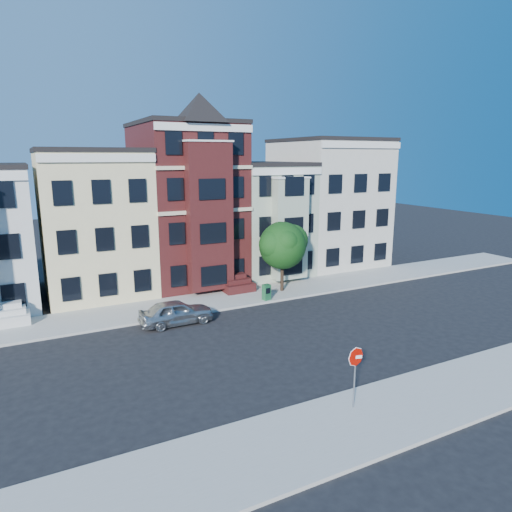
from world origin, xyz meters
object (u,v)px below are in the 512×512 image
parked_car (176,312)px  newspaper_box (266,292)px  street_tree (282,249)px  stop_sign (355,374)px

parked_car → newspaper_box: size_ratio=4.05×
parked_car → newspaper_box: bearing=-79.6°
street_tree → parked_car: bearing=-162.9°
street_tree → stop_sign: bearing=-110.3°
parked_car → stop_sign: bearing=-165.6°
newspaper_box → stop_sign: stop_sign is taller
parked_car → street_tree: bearing=-73.4°
parked_car → stop_sign: stop_sign is taller
newspaper_box → stop_sign: 14.05m
street_tree → stop_sign: (-5.56, -14.99, -1.70)m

